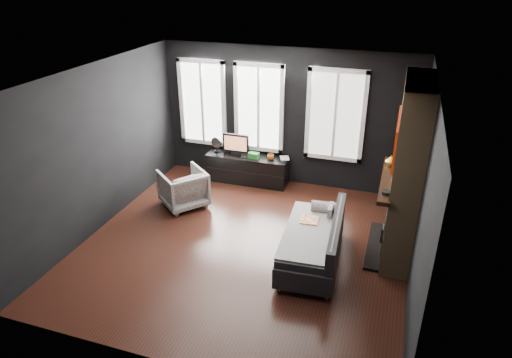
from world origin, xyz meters
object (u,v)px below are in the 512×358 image
(armchair, at_px, (183,186))
(monitor, at_px, (236,143))
(mantel_vase, at_px, (391,161))
(mug, at_px, (271,156))
(book, at_px, (280,153))
(sofa, at_px, (312,239))
(media_console, at_px, (248,168))

(armchair, relative_size, monitor, 1.40)
(monitor, height_order, mantel_vase, mantel_vase)
(mug, relative_size, book, 0.57)
(sofa, distance_m, armchair, 2.78)
(sofa, xyz_separation_m, media_console, (-1.81, 2.32, -0.10))
(armchair, height_order, mug, armchair)
(sofa, xyz_separation_m, book, (-1.14, 2.37, 0.30))
(mug, bearing_deg, monitor, 177.85)
(media_console, relative_size, mug, 12.41)
(armchair, xyz_separation_m, mug, (1.28, 1.29, 0.25))
(monitor, distance_m, mug, 0.76)
(sofa, bearing_deg, media_console, 124.49)
(sofa, distance_m, mantel_vase, 1.74)
(mug, bearing_deg, mantel_vase, -26.71)
(armchair, distance_m, mug, 1.84)
(media_console, height_order, mantel_vase, mantel_vase)
(media_console, relative_size, book, 7.08)
(media_console, relative_size, monitor, 3.02)
(mug, height_order, book, book)
(media_console, bearing_deg, monitor, -175.22)
(sofa, xyz_separation_m, mantel_vase, (0.95, 1.13, 0.93))
(media_console, distance_m, monitor, 0.58)
(media_console, bearing_deg, mantel_vase, -23.64)
(armchair, height_order, book, book)
(sofa, bearing_deg, armchair, 155.81)
(mug, bearing_deg, book, 28.44)
(book, relative_size, mantel_vase, 1.37)
(mug, distance_m, mantel_vase, 2.63)
(book, bearing_deg, sofa, -64.18)
(armchair, bearing_deg, media_console, -170.20)
(sofa, xyz_separation_m, armchair, (-2.60, 0.98, -0.00))
(sofa, height_order, book, book)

